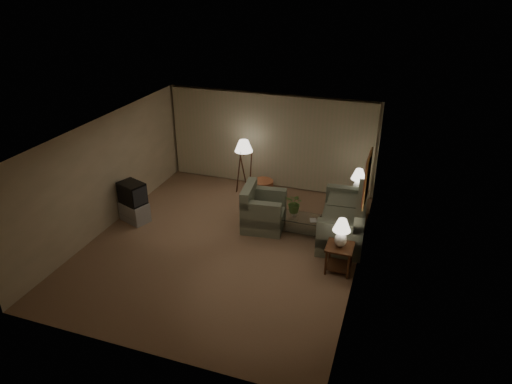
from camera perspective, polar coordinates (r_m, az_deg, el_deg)
ground at (r=10.63m, az=-3.94°, el=-6.48°), size 7.00×7.00×0.00m
room_shell at (r=11.09m, az=-1.13°, el=5.15°), size 6.04×7.02×2.72m
sofa at (r=10.83m, az=10.77°, el=-3.54°), size 2.12×1.27×0.88m
armchair at (r=11.06m, az=0.99°, el=-2.44°), size 1.24×1.20×0.86m
side_table_near at (r=9.68m, az=10.37°, el=-7.59°), size 0.56×0.56×0.60m
side_table_far at (r=11.93m, az=12.41°, el=-0.95°), size 0.55×0.46×0.60m
table_lamp_near at (r=9.39m, az=10.64°, el=-4.75°), size 0.37×0.37×0.63m
table_lamp_far at (r=11.69m, az=12.68°, el=1.59°), size 0.38×0.38×0.66m
coffee_table at (r=10.97m, az=5.55°, el=-3.76°), size 1.04×0.57×0.41m
tv_cabinet at (r=11.82m, az=-14.94°, el=-2.38°), size 1.01×0.92×0.50m
crt_tv at (r=11.59m, az=-15.23°, el=-0.12°), size 0.92×0.86×0.54m
floor_lamp at (r=12.68m, az=-1.52°, el=3.36°), size 0.50×0.50×1.54m
ottoman at (r=12.83m, az=0.85°, el=0.64°), size 0.75×0.75×0.39m
vase at (r=10.89m, az=4.83°, el=-2.67°), size 0.18×0.18×0.14m
flowers at (r=10.74m, az=4.90°, el=-1.21°), size 0.54×0.50×0.48m
book at (r=10.76m, az=6.75°, el=-3.54°), size 0.21×0.25×0.02m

